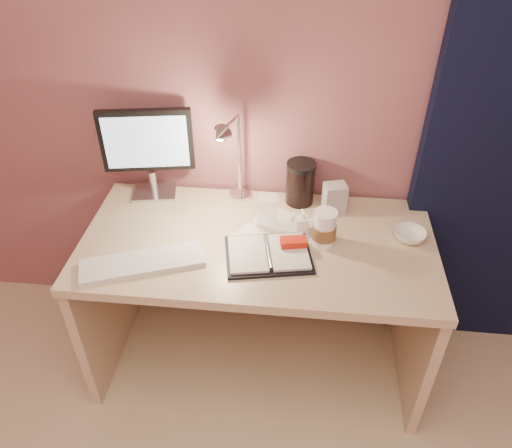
# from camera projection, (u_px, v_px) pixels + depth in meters

# --- Properties ---
(desk) EXTENTS (1.40, 0.70, 0.73)m
(desk) POSITION_uv_depth(u_px,v_px,m) (259.00, 270.00, 2.17)
(desk) COLOR tan
(desk) RESTS_ON ground
(monitor) EXTENTS (0.38, 0.17, 0.41)m
(monitor) POSITION_uv_depth(u_px,v_px,m) (148.00, 145.00, 2.09)
(monitor) COLOR silver
(monitor) RESTS_ON desk
(keyboard) EXTENTS (0.47, 0.29, 0.02)m
(keyboard) POSITION_uv_depth(u_px,v_px,m) (143.00, 263.00, 1.85)
(keyboard) COLOR silver
(keyboard) RESTS_ON desk
(planner) EXTENTS (0.36, 0.30, 0.05)m
(planner) POSITION_uv_depth(u_px,v_px,m) (270.00, 253.00, 1.89)
(planner) COLOR black
(planner) RESTS_ON desk
(paper_a) EXTENTS (0.21, 0.21, 0.00)m
(paper_a) POSITION_uv_depth(u_px,v_px,m) (305.00, 232.00, 2.01)
(paper_a) COLOR silver
(paper_a) RESTS_ON desk
(paper_b) EXTENTS (0.19, 0.19, 0.00)m
(paper_b) POSITION_uv_depth(u_px,v_px,m) (274.00, 218.00, 2.09)
(paper_b) COLOR silver
(paper_b) RESTS_ON desk
(paper_c) EXTENTS (0.22, 0.22, 0.00)m
(paper_c) POSITION_uv_depth(u_px,v_px,m) (250.00, 239.00, 1.98)
(paper_c) COLOR silver
(paper_c) RESTS_ON desk
(coffee_cup) EXTENTS (0.09, 0.09, 0.15)m
(coffee_cup) POSITION_uv_depth(u_px,v_px,m) (325.00, 229.00, 1.92)
(coffee_cup) COLOR white
(coffee_cup) RESTS_ON desk
(clear_cup) EXTENTS (0.08, 0.08, 0.15)m
(clear_cup) POSITION_uv_depth(u_px,v_px,m) (267.00, 213.00, 1.99)
(clear_cup) COLOR white
(clear_cup) RESTS_ON desk
(bowl) EXTENTS (0.16, 0.16, 0.04)m
(bowl) POSITION_uv_depth(u_px,v_px,m) (410.00, 235.00, 1.97)
(bowl) COLOR white
(bowl) RESTS_ON desk
(lotion_bottle) EXTENTS (0.06, 0.06, 0.11)m
(lotion_bottle) POSITION_uv_depth(u_px,v_px,m) (302.00, 221.00, 1.98)
(lotion_bottle) COLOR white
(lotion_bottle) RESTS_ON desk
(dark_jar) EXTENTS (0.12, 0.12, 0.17)m
(dark_jar) POSITION_uv_depth(u_px,v_px,m) (300.00, 185.00, 2.14)
(dark_jar) COLOR black
(dark_jar) RESTS_ON desk
(product_box) EXTENTS (0.10, 0.09, 0.13)m
(product_box) POSITION_uv_depth(u_px,v_px,m) (334.00, 199.00, 2.09)
(product_box) COLOR beige
(product_box) RESTS_ON desk
(desk_lamp) EXTENTS (0.14, 0.26, 0.42)m
(desk_lamp) POSITION_uv_depth(u_px,v_px,m) (243.00, 157.00, 1.98)
(desk_lamp) COLOR silver
(desk_lamp) RESTS_ON desk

